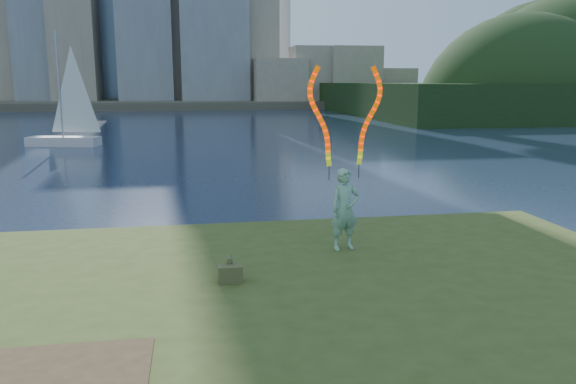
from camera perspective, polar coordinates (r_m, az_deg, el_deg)
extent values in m
plane|color=#1A2742|center=(9.99, -9.03, -14.16)|extent=(320.00, 320.00, 0.00)
cube|color=#3B4B1A|center=(7.85, -8.88, -18.36)|extent=(17.00, 15.00, 0.30)
cube|color=#3B4B1A|center=(7.91, -8.96, -16.07)|extent=(14.00, 12.00, 0.30)
cube|color=#474234|center=(104.10, -9.79, 9.02)|extent=(320.00, 40.00, 1.20)
imported|color=#1C6943|center=(11.66, 5.79, -1.77)|extent=(0.69, 0.52, 1.70)
cylinder|color=black|center=(11.48, 4.19, 1.96)|extent=(0.02, 0.02, 0.30)
cylinder|color=black|center=(11.77, 7.20, 2.13)|extent=(0.02, 0.02, 0.30)
cube|color=#4B4B28|center=(9.97, -5.87, -8.23)|extent=(0.42, 0.28, 0.30)
cylinder|color=#4B4B28|center=(10.09, -5.97, -6.79)|extent=(0.10, 0.28, 0.10)
cube|color=silver|center=(40.53, -21.83, 4.77)|extent=(4.89, 2.57, 0.65)
cylinder|color=gray|center=(40.33, -22.21, 9.91)|extent=(0.13, 0.13, 7.10)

